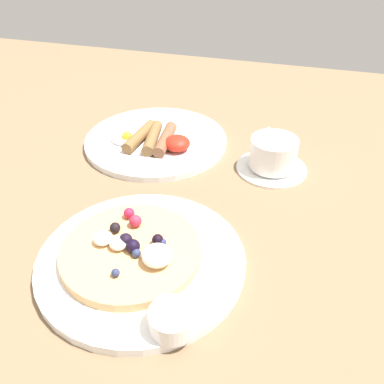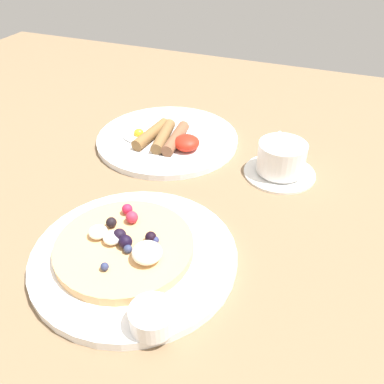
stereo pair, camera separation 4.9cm
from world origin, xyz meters
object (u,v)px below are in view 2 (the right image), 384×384
at_px(pancake_plate, 134,256).
at_px(coffee_saucer, 279,172).
at_px(syrup_ramekin, 152,317).
at_px(coffee_cup, 282,156).
at_px(breakfast_plate, 168,139).

bearing_deg(pancake_plate, coffee_saucer, 63.89).
height_order(syrup_ramekin, coffee_cup, coffee_cup).
bearing_deg(coffee_saucer, breakfast_plate, 172.05).
xyz_separation_m(syrup_ramekin, coffee_saucer, (0.06, 0.37, -0.02)).
height_order(breakfast_plate, coffee_cup, coffee_cup).
distance_m(pancake_plate, coffee_cup, 0.31).
relative_size(pancake_plate, syrup_ramekin, 5.32).
xyz_separation_m(coffee_saucer, coffee_cup, (-0.00, 0.00, 0.03)).
xyz_separation_m(syrup_ramekin, breakfast_plate, (-0.17, 0.40, -0.02)).
distance_m(pancake_plate, coffee_saucer, 0.31).
xyz_separation_m(pancake_plate, syrup_ramekin, (0.07, -0.09, 0.02)).
bearing_deg(breakfast_plate, syrup_ramekin, -67.44).
bearing_deg(pancake_plate, syrup_ramekin, -51.29).
distance_m(breakfast_plate, coffee_cup, 0.23).
height_order(syrup_ramekin, breakfast_plate, syrup_ramekin).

